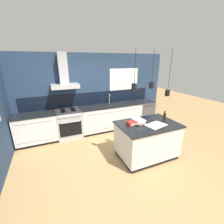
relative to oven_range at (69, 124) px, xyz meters
name	(u,v)px	position (x,y,z in m)	size (l,w,h in m)	color
ground_plane	(115,159)	(0.85, -1.69, -0.46)	(16.00, 16.00, 0.00)	tan
wall_back	(90,92)	(0.80, 0.31, 0.90)	(5.60, 2.34, 2.60)	navy
counter_run_left	(37,128)	(-0.95, 0.01, 0.01)	(1.15, 0.64, 0.91)	black
counter_run_sink	(111,117)	(1.47, 0.01, 0.01)	(2.19, 0.64, 1.26)	black
oven_range	(69,124)	(0.00, 0.00, 0.00)	(0.76, 0.66, 0.91)	#B5B5BA
dishwasher	(144,112)	(2.85, 0.00, 0.00)	(0.59, 0.65, 0.91)	#4C4C51
kitchen_island	(147,140)	(1.65, -1.85, 0.00)	(1.46, 1.00, 0.91)	black
bottle_on_island	(164,118)	(2.05, -1.95, 0.58)	(0.07, 0.07, 0.30)	black
book_stack	(138,121)	(1.44, -1.74, 0.51)	(0.27, 0.37, 0.11)	olive
red_supply_box	(132,123)	(1.23, -1.77, 0.50)	(0.20, 0.15, 0.09)	red
paper_pile	(156,125)	(1.77, -2.00, 0.46)	(0.54, 0.43, 0.01)	silver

